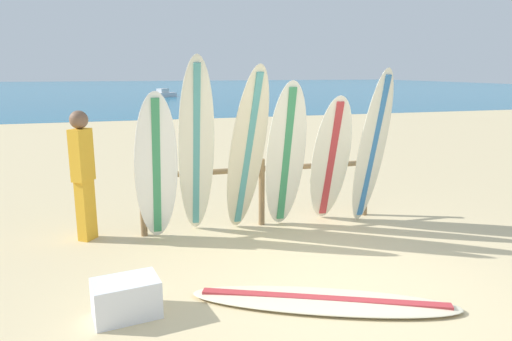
{
  "coord_description": "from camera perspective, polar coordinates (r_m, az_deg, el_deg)",
  "views": [
    {
      "loc": [
        -2.14,
        -3.99,
        2.27
      ],
      "look_at": [
        -0.21,
        2.67,
        0.77
      ],
      "focal_mm": 32.58,
      "sensor_mm": 36.0,
      "label": 1
    }
  ],
  "objects": [
    {
      "name": "surfboard_leaning_center_left",
      "position": [
        6.27,
        -1.1,
        2.22
      ],
      "size": [
        0.63,
        0.99,
        2.36
      ],
      "color": "beige",
      "rests_on": "ground"
    },
    {
      "name": "surfboard_lying_on_sand",
      "position": [
        4.82,
        8.29,
        -15.57
      ],
      "size": [
        2.66,
        1.58,
        0.08
      ],
      "color": "beige",
      "rests_on": "ground"
    },
    {
      "name": "small_boat_offshore",
      "position": [
        41.09,
        -11.37,
        9.2
      ],
      "size": [
        2.48,
        2.34,
        0.71
      ],
      "color": "silver",
      "rests_on": "ocean_water"
    },
    {
      "name": "surfboard_leaning_right",
      "position": [
        6.96,
        14.07,
        2.66
      ],
      "size": [
        0.6,
        0.65,
        2.31
      ],
      "color": "silver",
      "rests_on": "ground"
    },
    {
      "name": "beachgoer_standing",
      "position": [
        6.58,
        -20.5,
        0.04
      ],
      "size": [
        0.31,
        0.33,
        1.76
      ],
      "color": "gold",
      "rests_on": "ground"
    },
    {
      "name": "surfboard_leaning_left",
      "position": [
        6.25,
        -7.35,
        2.62
      ],
      "size": [
        0.53,
        0.88,
        2.47
      ],
      "color": "silver",
      "rests_on": "ground"
    },
    {
      "name": "cooler_box",
      "position": [
        4.67,
        -15.66,
        -14.85
      ],
      "size": [
        0.66,
        0.49,
        0.36
      ],
      "primitive_type": "cube",
      "rotation": [
        0.0,
        0.0,
        0.16
      ],
      "color": "white",
      "rests_on": "ground"
    },
    {
      "name": "surfboard_leaning_center_right",
      "position": [
        6.88,
        9.12,
        1.22
      ],
      "size": [
        0.65,
        0.82,
        1.95
      ],
      "color": "white",
      "rests_on": "ground"
    },
    {
      "name": "ground_plane",
      "position": [
        5.07,
        11.16,
        -14.64
      ],
      "size": [
        120.0,
        120.0,
        0.0
      ],
      "primitive_type": "plane",
      "color": "#D3BC8C"
    },
    {
      "name": "surfboard_leaning_far_left",
      "position": [
        6.22,
        -12.15,
        0.31
      ],
      "size": [
        0.58,
        0.54,
        2.03
      ],
      "color": "white",
      "rests_on": "ground"
    },
    {
      "name": "surfboard_leaning_center",
      "position": [
        6.58,
        3.66,
        1.74
      ],
      "size": [
        0.58,
        0.6,
        2.15
      ],
      "color": "white",
      "rests_on": "ground"
    },
    {
      "name": "surfboard_rack",
      "position": [
        6.83,
        0.7,
        -1.31
      ],
      "size": [
        3.53,
        0.09,
        1.0
      ],
      "color": "olive",
      "rests_on": "ground"
    },
    {
      "name": "ocean_water",
      "position": [
        62.07,
        -14.39,
        9.78
      ],
      "size": [
        120.0,
        80.0,
        0.01
      ],
      "primitive_type": "cube",
      "color": "#196B93",
      "rests_on": "ground"
    }
  ]
}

